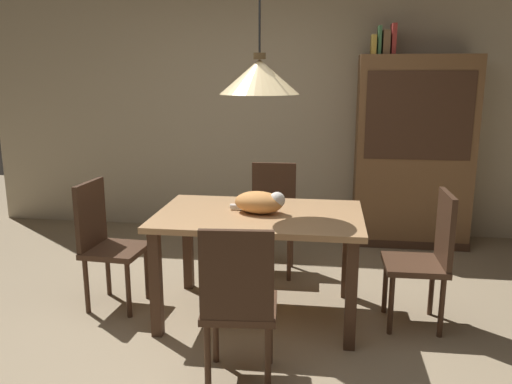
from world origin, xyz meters
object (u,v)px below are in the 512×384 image
at_px(book_brown_thick, 386,43).
at_px(dining_table, 259,227).
at_px(pendant_lamp, 260,76).
at_px(chair_left_side, 105,239).
at_px(chair_right_side, 427,254).
at_px(chair_far_back, 273,213).
at_px(hutch_bookcase, 413,156).
at_px(book_red_tall, 393,39).
at_px(cat_sleeping, 260,202).
at_px(book_green_slim, 379,40).
at_px(chair_near_front, 239,300).
at_px(book_yellow_short, 373,45).

bearing_deg(book_brown_thick, dining_table, -118.05).
bearing_deg(pendant_lamp, dining_table, -90.00).
xyz_separation_m(chair_left_side, pendant_lamp, (1.13, -0.01, 1.15)).
relative_size(chair_right_side, book_brown_thick, 3.88).
distance_m(chair_far_back, hutch_bookcase, 1.62).
xyz_separation_m(chair_right_side, book_red_tall, (-0.10, 1.80, 1.48)).
bearing_deg(book_red_tall, pendant_lamp, -119.68).
distance_m(chair_left_side, book_brown_thick, 3.11).
relative_size(chair_left_side, book_brown_thick, 3.88).
xyz_separation_m(cat_sleeping, book_green_slim, (0.89, 1.80, 1.15)).
distance_m(chair_right_side, hutch_bookcase, 1.84).
height_order(chair_near_front, pendant_lamp, pendant_lamp).
relative_size(chair_far_back, book_brown_thick, 3.88).
bearing_deg(chair_right_side, cat_sleeping, -179.90).
relative_size(cat_sleeping, book_green_slim, 1.53).
height_order(chair_near_front, book_green_slim, book_green_slim).
distance_m(chair_right_side, pendant_lamp, 1.61).
relative_size(chair_left_side, pendant_lamp, 0.72).
distance_m(chair_near_front, book_green_slim, 3.18).
height_order(chair_right_side, chair_far_back, same).
relative_size(chair_far_back, book_yellow_short, 4.65).
relative_size(dining_table, book_yellow_short, 7.00).
bearing_deg(book_green_slim, chair_left_side, -138.45).
xyz_separation_m(dining_table, book_brown_thick, (0.96, 1.80, 1.31)).
relative_size(book_green_slim, book_red_tall, 0.93).
height_order(pendant_lamp, book_green_slim, pendant_lamp).
relative_size(pendant_lamp, book_yellow_short, 6.50).
xyz_separation_m(dining_table, hutch_bookcase, (1.28, 1.80, 0.24)).
xyz_separation_m(pendant_lamp, book_green_slim, (0.90, 1.80, 0.32)).
height_order(pendant_lamp, book_brown_thick, pendant_lamp).
bearing_deg(chair_near_front, hutch_bookcase, 64.64).
bearing_deg(cat_sleeping, hutch_bookcase, 54.83).
relative_size(cat_sleeping, pendant_lamp, 0.31).
height_order(chair_right_side, pendant_lamp, pendant_lamp).
distance_m(cat_sleeping, book_red_tall, 2.38).
bearing_deg(dining_table, pendant_lamp, 90.00).
bearing_deg(book_brown_thick, chair_left_side, -139.29).
height_order(cat_sleeping, book_green_slim, book_green_slim).
bearing_deg(chair_left_side, cat_sleeping, -0.31).
distance_m(chair_right_side, book_yellow_short, 2.32).
bearing_deg(book_brown_thick, book_red_tall, 0.00).
height_order(hutch_bookcase, book_brown_thick, book_brown_thick).
height_order(dining_table, hutch_bookcase, hutch_bookcase).
height_order(cat_sleeping, hutch_bookcase, hutch_bookcase).
bearing_deg(book_yellow_short, book_red_tall, 0.00).
relative_size(chair_left_side, chair_right_side, 1.00).
bearing_deg(book_brown_thick, book_green_slim, 180.00).
bearing_deg(chair_right_side, hutch_bookcase, 85.30).
distance_m(dining_table, chair_left_side, 1.14).
distance_m(chair_left_side, cat_sleeping, 1.18).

